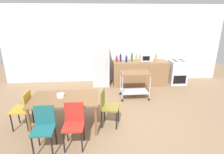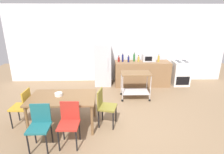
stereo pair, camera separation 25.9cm
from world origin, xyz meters
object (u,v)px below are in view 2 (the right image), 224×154
Objects in this scene: stove_oven at (180,73)px; bottle_sesame_oil at (139,59)px; refrigerator at (103,65)px; microwave at (149,58)px; chair_red at (69,121)px; bottle_hot_sauce at (134,58)px; chair_mustard at (23,105)px; kitchen_cart at (135,81)px; dining_table at (63,100)px; bottle_olive_oil at (123,58)px; fruit_bowl at (59,94)px; chair_olive at (105,105)px; bottle_sparkling_water at (119,59)px; bottle_vinegar at (128,59)px; chair_teal at (40,124)px; bottle_soy_sauce at (159,59)px.

bottle_sesame_oil is at bearing 179.25° from stove_oven.
microwave is at bearing -0.33° from refrigerator.
chair_red is 3.81m from bottle_hot_sauce.
refrigerator reaches higher than chair_mustard.
chair_mustard reaches higher than kitchen_cart.
microwave is at bearing 46.66° from dining_table.
kitchen_cart reaches higher than dining_table.
chair_mustard is at bearing -134.38° from bottle_olive_oil.
chair_red reaches higher than fruit_bowl.
microwave reaches higher than fruit_bowl.
microwave is (1.59, 2.69, 0.51)m from chair_olive.
bottle_sparkling_water is at bearing 72.36° from chair_red.
microwave reaches higher than kitchen_cart.
bottle_olive_oil is at bearing 138.12° from chair_mustard.
bottle_vinegar is at bearing -169.48° from bottle_sesame_oil.
chair_teal is 3.36× the size of bottle_soy_sauce.
bottle_sesame_oil is 0.38m from microwave.
chair_red is at bearing -62.74° from fruit_bowl.
bottle_sparkling_water is 1.44m from bottle_soy_sauce.
bottle_vinegar is (0.93, -0.13, 0.23)m from refrigerator.
bottle_sesame_oil is at bearing -0.31° from bottle_olive_oil.
bottle_soy_sauce is at bearing 48.45° from kitchen_cart.
chair_red is at bearing -127.73° from kitchen_cart.
chair_red is at bearing 146.98° from chair_olive.
bottle_olive_oil is (-0.31, 1.19, 0.45)m from kitchen_cart.
stove_oven is (3.51, 3.28, -0.07)m from chair_red.
refrigerator is 5.86× the size of bottle_soy_sauce.
bottle_soy_sauce is at bearing 125.89° from chair_mustard.
bottle_soy_sauce is 1.51× the size of fruit_bowl.
dining_table is 0.97m from chair_olive.
bottle_olive_oil is at bearing 0.28° from chair_olive.
bottle_olive_oil reaches higher than bottle_sparkling_water.
bottle_sparkling_water reaches higher than fruit_bowl.
bottle_olive_oil is at bearing 0.25° from bottle_sparkling_water.
bottle_hot_sauce is at bearing 4.06° from bottle_sparkling_water.
bottle_soy_sauce is (3.84, 2.53, 0.50)m from chair_mustard.
refrigerator is 0.77m from bottle_olive_oil.
chair_olive is 3.26m from bottle_soy_sauce.
chair_teal is 3.93× the size of bottle_sparkling_water.
chair_mustard is at bearing 179.80° from fruit_bowl.
bottle_hot_sauce is at bearing 173.13° from bottle_soy_sauce.
bottle_soy_sauce is (0.34, -0.11, -0.02)m from microwave.
dining_table is 1.69× the size of chair_mustard.
chair_red is 3.61× the size of bottle_vinegar.
microwave is 3.75m from fruit_bowl.
chair_red is at bearing -129.10° from bottle_soy_sauce.
microwave reaches higher than chair_red.
bottle_sparkling_water reaches higher than stove_oven.
kitchen_cart is (1.03, -1.24, -0.20)m from refrigerator.
bottle_hot_sauce reaches higher than kitchen_cart.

